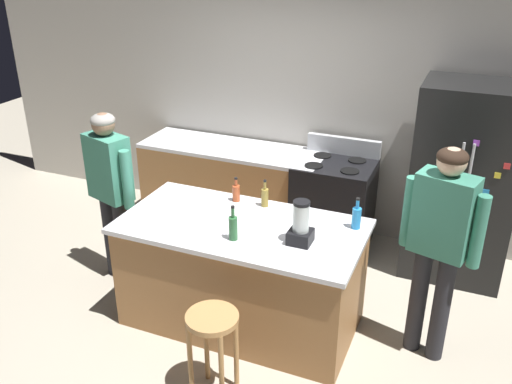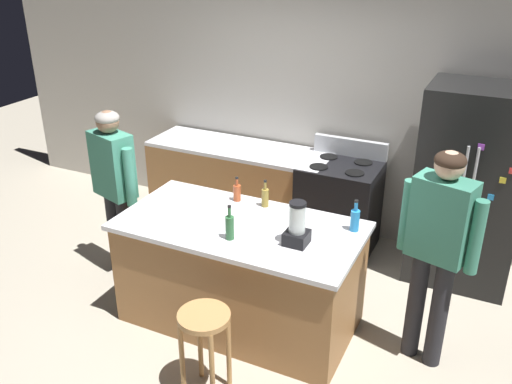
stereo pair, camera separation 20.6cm
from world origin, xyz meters
name	(u,v)px [view 1 (the left image)]	position (x,y,z in m)	size (l,w,h in m)	color
ground_plane	(242,319)	(0.00, 0.00, 0.00)	(14.00, 14.00, 0.00)	#B2A893
back_wall	(317,106)	(0.00, 1.95, 1.35)	(8.00, 0.10, 2.70)	#BCB7AD
kitchen_island	(242,273)	(0.00, 0.00, 0.46)	(1.92, 0.98, 0.91)	#9E6B3D
back_counter_run	(233,186)	(-0.80, 1.55, 0.46)	(2.00, 0.64, 0.91)	#9E6B3D
refrigerator	(463,183)	(1.54, 1.50, 0.92)	(0.90, 0.73, 1.83)	black
stove_range	(333,204)	(0.34, 1.52, 0.47)	(0.76, 0.65, 1.09)	black
person_by_island_left	(110,182)	(-1.35, 0.17, 0.97)	(0.59, 0.33, 1.61)	#26262B
person_by_sink_right	(440,236)	(1.46, 0.18, 1.03)	(0.59, 0.32, 1.70)	#26262B
bar_stool	(213,334)	(0.16, -0.84, 0.53)	(0.36, 0.36, 0.68)	#B7844C
blender_appliance	(301,226)	(0.52, -0.09, 1.05)	(0.17, 0.17, 0.34)	black
bottle_cooking_sauce	(236,192)	(-0.21, 0.37, 0.99)	(0.06, 0.06, 0.22)	#B24C26
bottle_vinegar	(265,197)	(0.05, 0.37, 1.00)	(0.06, 0.06, 0.24)	olive
bottle_olive_oil	(233,227)	(0.04, -0.24, 1.01)	(0.07, 0.07, 0.28)	#2D6638
bottle_soda	(356,217)	(0.84, 0.29, 1.00)	(0.07, 0.07, 0.26)	#268CD8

